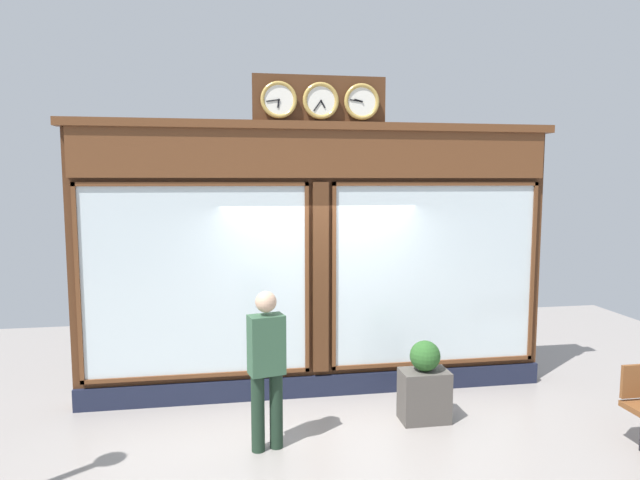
{
  "coord_description": "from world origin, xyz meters",
  "views": [
    {
      "loc": [
        1.13,
        6.88,
        2.81
      ],
      "look_at": [
        0.0,
        0.0,
        2.06
      ],
      "focal_mm": 30.88,
      "sensor_mm": 36.0,
      "label": 1
    }
  ],
  "objects": [
    {
      "name": "planter_box",
      "position": [
        -1.08,
        0.95,
        0.3
      ],
      "size": [
        0.56,
        0.36,
        0.61
      ],
      "primitive_type": "cube",
      "color": "#4C4742",
      "rests_on": "ground_plane"
    },
    {
      "name": "planter_shrub",
      "position": [
        -1.08,
        0.95,
        0.78
      ],
      "size": [
        0.35,
        0.35,
        0.35
      ],
      "primitive_type": "sphere",
      "color": "#285623",
      "rests_on": "planter_box"
    },
    {
      "name": "pedestrian",
      "position": [
        0.78,
        1.34,
        0.93
      ],
      "size": [
        0.4,
        0.3,
        1.69
      ],
      "color": "#1C2F21",
      "rests_on": "ground_plane"
    },
    {
      "name": "shop_facade",
      "position": [
        -0.0,
        -0.13,
        1.8
      ],
      "size": [
        6.25,
        0.42,
        4.11
      ],
      "color": "#4C2B16",
      "rests_on": "ground_plane"
    }
  ]
}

